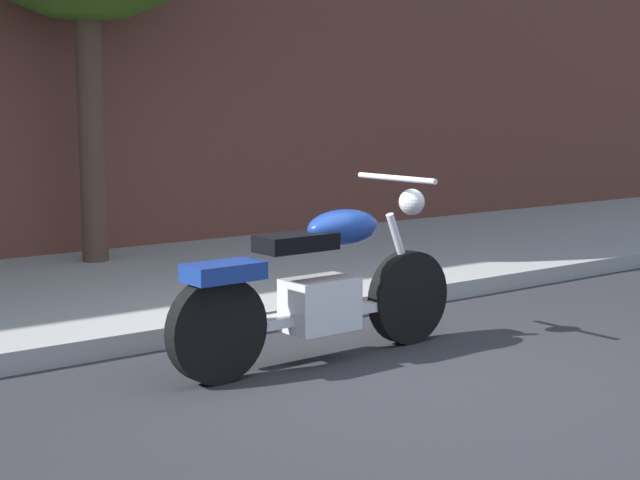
% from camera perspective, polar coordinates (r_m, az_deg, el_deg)
% --- Properties ---
extents(ground_plane, '(60.00, 60.00, 0.00)m').
position_cam_1_polar(ground_plane, '(5.56, 5.52, -8.21)').
color(ground_plane, '#28282D').
extents(sidewalk, '(24.53, 3.34, 0.14)m').
position_cam_1_polar(sidewalk, '(8.05, -9.57, -2.66)').
color(sidewalk, '#999999').
rests_on(sidewalk, ground).
extents(motorcycle, '(2.08, 0.70, 1.11)m').
position_cam_1_polar(motorcycle, '(5.79, -0.04, -2.86)').
color(motorcycle, black).
rests_on(motorcycle, ground).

